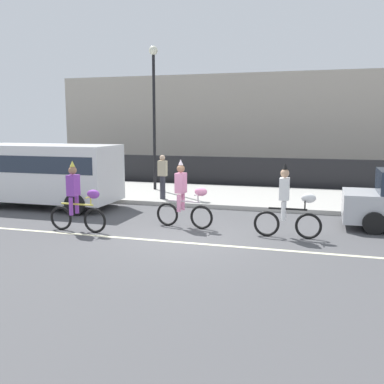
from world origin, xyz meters
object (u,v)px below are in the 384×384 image
(parade_cyclist_zebra, at_px, (288,205))
(parked_van_white, at_px, (48,171))
(parade_cyclist_pink, at_px, (185,198))
(street_lamp_post, at_px, (154,97))
(pedestrian_onlooker, at_px, (163,176))
(parade_cyclist_purple, at_px, (77,201))

(parade_cyclist_zebra, xyz_separation_m, parked_van_white, (-8.35, 1.97, 0.44))
(parade_cyclist_pink, xyz_separation_m, street_lamp_post, (-3.15, 5.78, 3.15))
(parade_cyclist_pink, height_order, pedestrian_onlooker, parade_cyclist_pink)
(parked_van_white, bearing_deg, parade_cyclist_purple, -45.44)
(parade_cyclist_pink, distance_m, street_lamp_post, 7.29)
(parade_cyclist_pink, height_order, parked_van_white, parked_van_white)
(pedestrian_onlooker, bearing_deg, parade_cyclist_purple, -97.42)
(street_lamp_post, distance_m, pedestrian_onlooker, 3.88)
(parade_cyclist_purple, height_order, parked_van_white, parked_van_white)
(parade_cyclist_purple, height_order, pedestrian_onlooker, parade_cyclist_purple)
(parade_cyclist_pink, bearing_deg, parked_van_white, 163.44)
(parade_cyclist_zebra, bearing_deg, parade_cyclist_pink, 173.24)
(parade_cyclist_pink, bearing_deg, pedestrian_onlooker, 119.00)
(pedestrian_onlooker, bearing_deg, parade_cyclist_pink, -61.00)
(parked_van_white, height_order, street_lamp_post, street_lamp_post)
(parade_cyclist_zebra, distance_m, street_lamp_post, 9.14)
(parade_cyclist_pink, bearing_deg, parade_cyclist_purple, -153.93)
(pedestrian_onlooker, bearing_deg, parade_cyclist_zebra, -38.89)
(street_lamp_post, relative_size, pedestrian_onlooker, 3.62)
(parade_cyclist_purple, xyz_separation_m, parade_cyclist_zebra, (5.49, 0.94, 0.00))
(parade_cyclist_purple, relative_size, parade_cyclist_pink, 1.00)
(parked_van_white, xyz_separation_m, street_lamp_post, (2.33, 4.15, 2.71))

